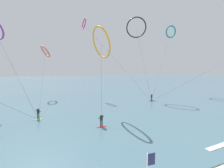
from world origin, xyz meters
The scene contains 9 objects.
sea_water centered at (0.00, 106.79, 0.04)m, with size 400.00×200.00×0.08m, color slate.
surfer_crimson centered at (-3.28, 17.18, 0.82)m, with size 1.40×0.70×1.70m.
surfer_lime centered at (-10.96, 23.45, 0.82)m, with size 1.40×0.73×1.70m.
surfer_navy centered at (12.53, 28.04, 0.82)m, with size 1.40×0.71×1.70m.
kite_amber centered at (-1.38, 23.08, 11.68)m, with size 3.29×8.65×14.20m.
kite_charcoal centered at (11.99, 34.60, 18.53)m, with size 5.05×8.79×21.17m.
kite_magenta centered at (-0.13, 42.91, 20.45)m, with size 13.35×16.63×22.16m.
kite_teal centered at (26.61, 37.69, 19.57)m, with size 16.09×10.26×21.57m.
kite_coral centered at (-10.51, 43.56, 12.28)m, with size 3.36×22.24×13.92m.
Camera 1 is at (-8.66, 0.11, 7.15)m, focal length 23.42 mm.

